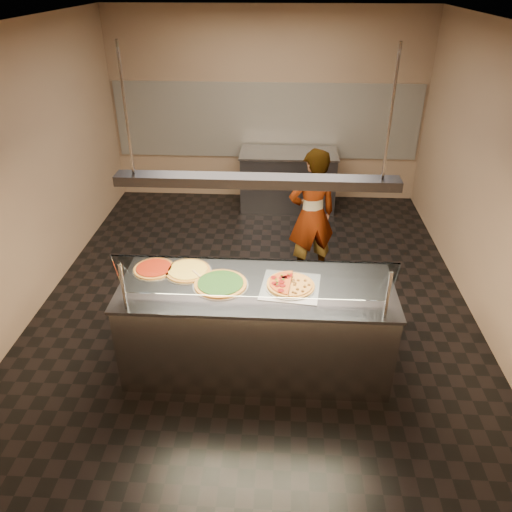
# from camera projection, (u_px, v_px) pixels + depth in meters

# --- Properties ---
(ground) EXTENTS (5.00, 6.00, 0.02)m
(ground) POSITION_uv_depth(u_px,v_px,m) (256.00, 292.00, 6.12)
(ground) COLOR black
(ground) RESTS_ON ground
(ceiling) EXTENTS (5.00, 6.00, 0.02)m
(ceiling) POSITION_uv_depth(u_px,v_px,m) (256.00, 21.00, 4.60)
(ceiling) COLOR silver
(ceiling) RESTS_ON wall_back
(wall_back) EXTENTS (5.00, 0.02, 3.00)m
(wall_back) POSITION_uv_depth(u_px,v_px,m) (267.00, 108.00, 7.96)
(wall_back) COLOR #997E62
(wall_back) RESTS_ON ground
(wall_front) EXTENTS (5.00, 0.02, 3.00)m
(wall_front) POSITION_uv_depth(u_px,v_px,m) (225.00, 372.00, 2.76)
(wall_front) COLOR #997E62
(wall_front) RESTS_ON ground
(wall_left) EXTENTS (0.02, 6.00, 3.00)m
(wall_left) POSITION_uv_depth(u_px,v_px,m) (29.00, 171.00, 5.48)
(wall_left) COLOR #997E62
(wall_left) RESTS_ON ground
(wall_right) EXTENTS (0.02, 6.00, 3.00)m
(wall_right) POSITION_uv_depth(u_px,v_px,m) (494.00, 181.00, 5.24)
(wall_right) COLOR #997E62
(wall_right) RESTS_ON ground
(tile_band) EXTENTS (4.90, 0.02, 1.20)m
(tile_band) POSITION_uv_depth(u_px,v_px,m) (267.00, 121.00, 8.03)
(tile_band) COLOR silver
(tile_band) RESTS_ON wall_back
(serving_counter) EXTENTS (2.51, 0.94, 0.93)m
(serving_counter) POSITION_uv_depth(u_px,v_px,m) (256.00, 327.00, 4.76)
(serving_counter) COLOR #B7B7BC
(serving_counter) RESTS_ON ground
(sneeze_guard) EXTENTS (2.27, 0.18, 0.54)m
(sneeze_guard) POSITION_uv_depth(u_px,v_px,m) (254.00, 279.00, 4.09)
(sneeze_guard) COLOR #B7B7BC
(sneeze_guard) RESTS_ON serving_counter
(perforated_tray) EXTENTS (0.57, 0.57, 0.01)m
(perforated_tray) POSITION_uv_depth(u_px,v_px,m) (290.00, 286.00, 4.52)
(perforated_tray) COLOR silver
(perforated_tray) RESTS_ON serving_counter
(half_pizza_pepperoni) EXTENTS (0.26, 0.45, 0.05)m
(half_pizza_pepperoni) POSITION_uv_depth(u_px,v_px,m) (279.00, 283.00, 4.51)
(half_pizza_pepperoni) COLOR #9B6023
(half_pizza_pepperoni) RESTS_ON perforated_tray
(half_pizza_sausage) EXTENTS (0.26, 0.45, 0.04)m
(half_pizza_sausage) POSITION_uv_depth(u_px,v_px,m) (302.00, 285.00, 4.50)
(half_pizza_sausage) COLOR #9B6023
(half_pizza_sausage) RESTS_ON perforated_tray
(pizza_spinach) EXTENTS (0.51, 0.51, 0.03)m
(pizza_spinach) POSITION_uv_depth(u_px,v_px,m) (221.00, 283.00, 4.54)
(pizza_spinach) COLOR silver
(pizza_spinach) RESTS_ON serving_counter
(pizza_cheese) EXTENTS (0.45, 0.45, 0.03)m
(pizza_cheese) POSITION_uv_depth(u_px,v_px,m) (188.00, 270.00, 4.75)
(pizza_cheese) COLOR silver
(pizza_cheese) RESTS_ON serving_counter
(pizza_tomato) EXTENTS (0.42, 0.42, 0.03)m
(pizza_tomato) POSITION_uv_depth(u_px,v_px,m) (154.00, 268.00, 4.78)
(pizza_tomato) COLOR silver
(pizza_tomato) RESTS_ON serving_counter
(pizza_spatula) EXTENTS (0.28, 0.17, 0.02)m
(pizza_spatula) POSITION_uv_depth(u_px,v_px,m) (203.00, 275.00, 4.65)
(pizza_spatula) COLOR #B7B7BC
(pizza_spatula) RESTS_ON pizza_spinach
(prep_table) EXTENTS (1.53, 0.74, 0.93)m
(prep_table) POSITION_uv_depth(u_px,v_px,m) (288.00, 180.00, 8.06)
(prep_table) COLOR #424248
(prep_table) RESTS_ON ground
(worker) EXTENTS (0.71, 0.59, 1.67)m
(worker) POSITION_uv_depth(u_px,v_px,m) (312.00, 215.00, 6.07)
(worker) COLOR #25232E
(worker) RESTS_ON ground
(heat_lamp_housing) EXTENTS (2.30, 0.18, 0.08)m
(heat_lamp_housing) POSITION_uv_depth(u_px,v_px,m) (257.00, 181.00, 4.02)
(heat_lamp_housing) COLOR #424248
(heat_lamp_housing) RESTS_ON ceiling
(lamp_rod_left) EXTENTS (0.02, 0.02, 1.01)m
(lamp_rod_left) POSITION_uv_depth(u_px,v_px,m) (126.00, 111.00, 3.80)
(lamp_rod_left) COLOR #B7B7BC
(lamp_rod_left) RESTS_ON ceiling
(lamp_rod_right) EXTENTS (0.02, 0.02, 1.01)m
(lamp_rod_right) POSITION_uv_depth(u_px,v_px,m) (391.00, 115.00, 3.70)
(lamp_rod_right) COLOR #B7B7BC
(lamp_rod_right) RESTS_ON ceiling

